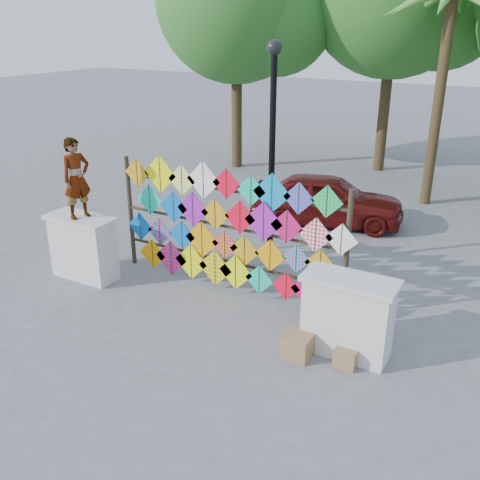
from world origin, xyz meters
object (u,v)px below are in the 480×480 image
(kite_rack, at_px, (227,231))
(sedan, at_px, (327,199))
(lamppost, at_px, (272,139))
(vendor_woman, at_px, (77,178))

(kite_rack, height_order, sedan, kite_rack)
(lamppost, bearing_deg, vendor_woman, -143.36)
(kite_rack, height_order, lamppost, lamppost)
(kite_rack, bearing_deg, vendor_woman, -161.17)
(vendor_woman, distance_m, lamppost, 3.74)
(kite_rack, distance_m, sedan, 4.39)
(vendor_woman, xyz_separation_m, lamppost, (2.96, 2.20, 0.65))
(kite_rack, distance_m, vendor_woman, 2.98)
(vendor_woman, height_order, sedan, vendor_woman)
(sedan, relative_size, lamppost, 0.84)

